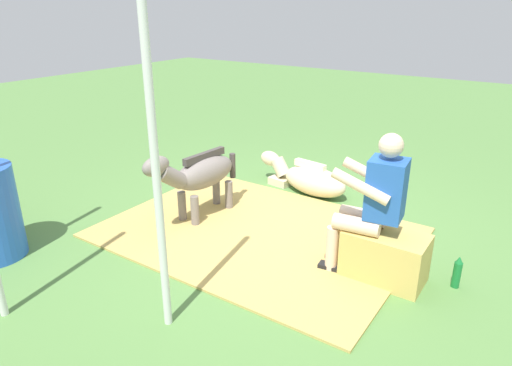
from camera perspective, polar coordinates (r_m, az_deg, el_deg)
name	(u,v)px	position (r m, az deg, el deg)	size (l,w,h in m)	color
ground_plane	(275,229)	(5.04, 2.37, -5.65)	(24.00, 24.00, 0.00)	#568442
hay_patch	(256,232)	(4.93, 0.05, -6.10)	(3.10, 2.27, 0.02)	tan
hay_bale	(385,256)	(4.24, 15.57, -8.70)	(0.70, 0.41, 0.44)	tan
person_seated	(372,200)	(4.05, 14.07, -2.04)	(0.69, 0.47, 1.32)	beige
pony_standing	(199,174)	(5.12, -7.01, 1.06)	(0.38, 1.35, 0.88)	slate
pony_lying	(308,179)	(5.93, 6.47, 0.53)	(1.36, 0.52, 0.42)	beige
soda_bottle	(457,272)	(4.36, 23.55, -10.05)	(0.07, 0.07, 0.30)	#197233
tent_pole_left	(155,164)	(3.15, -12.32, 2.33)	(0.06, 0.06, 2.57)	silver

